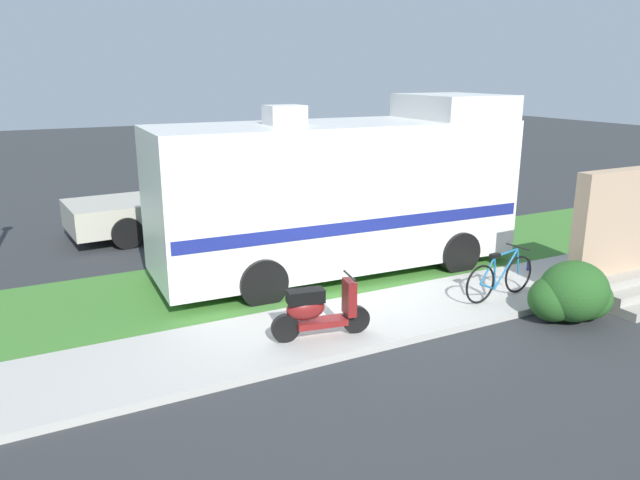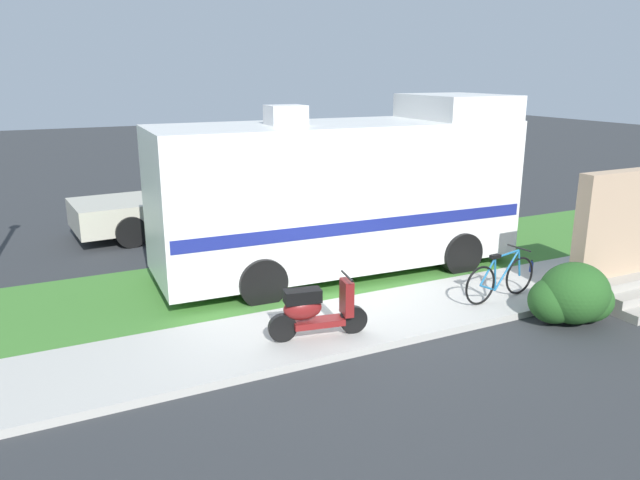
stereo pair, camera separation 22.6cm
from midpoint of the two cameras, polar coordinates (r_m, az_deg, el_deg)
name	(u,v)px [view 2 (the right image)]	position (r m, az deg, el deg)	size (l,w,h in m)	color
ground_plane	(316,303)	(11.07, 0.22, -6.01)	(80.00, 80.00, 0.00)	#2D3033
sidewalk	(348,324)	(10.07, 3.30, -7.94)	(24.00, 2.00, 0.12)	#ADAAA3
grass_strip	(284,277)	(12.33, -2.89, -3.53)	(24.00, 3.40, 0.08)	#3D752D
motorhome_rv	(343,192)	(12.32, 2.70, 4.55)	(7.49, 2.73, 3.61)	silver
scooter	(315,310)	(9.26, 0.19, -6.58)	(1.57, 0.57, 0.97)	black
bicycle	(500,278)	(11.32, 17.22, -3.49)	(1.71, 0.52, 0.91)	black
pickup_truck_near	(205,191)	(16.49, -10.42, 4.55)	(5.55, 2.45, 1.86)	#B7B29E
pickup_truck_far	(349,164)	(21.15, 3.08, 7.18)	(5.18, 2.44, 1.86)	#1E478C
porch_steps	(622,250)	(12.27, 27.08, -0.84)	(2.00, 1.26, 2.40)	#9E998E
bush_by_porch	(572,296)	(10.94, 23.27, -4.90)	(1.44, 1.08, 1.02)	#23511E
bottle_green	(549,284)	(12.18, 21.32, -3.93)	(0.07, 0.07, 0.25)	navy
bottle_spare	(531,267)	(13.14, 19.78, -2.39)	(0.08, 0.08, 0.25)	navy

